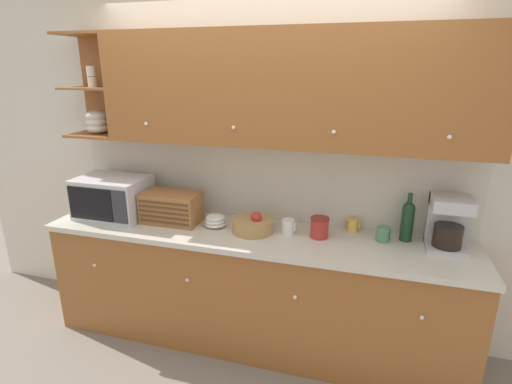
{
  "coord_description": "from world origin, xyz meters",
  "views": [
    {
      "loc": [
        0.78,
        -2.84,
        2.05
      ],
      "look_at": [
        0.0,
        -0.21,
        1.18
      ],
      "focal_mm": 28.0,
      "sensor_mm": 36.0,
      "label": 1
    }
  ],
  "objects_px": {
    "coffee_maker": "(448,223)",
    "mug": "(383,234)",
    "wine_bottle": "(408,219)",
    "microwave": "(113,197)",
    "mug_blue_second": "(289,226)",
    "bowl_stack_on_counter": "(215,221)",
    "mug_patterned_third": "(353,225)",
    "bread_box": "(171,208)",
    "fruit_basket": "(253,225)",
    "storage_canister": "(319,227)"
  },
  "relations": [
    {
      "from": "mug_patterned_third",
      "to": "mug",
      "type": "height_order",
      "value": "mug"
    },
    {
      "from": "bowl_stack_on_counter",
      "to": "wine_bottle",
      "type": "relative_size",
      "value": 0.48
    },
    {
      "from": "bowl_stack_on_counter",
      "to": "mug",
      "type": "height_order",
      "value": "mug"
    },
    {
      "from": "fruit_basket",
      "to": "mug_patterned_third",
      "type": "xyz_separation_m",
      "value": [
        0.69,
        0.22,
        -0.01
      ]
    },
    {
      "from": "mug_blue_second",
      "to": "wine_bottle",
      "type": "xyz_separation_m",
      "value": [
        0.79,
        0.12,
        0.1
      ]
    },
    {
      "from": "bread_box",
      "to": "microwave",
      "type": "bearing_deg",
      "value": -178.71
    },
    {
      "from": "bowl_stack_on_counter",
      "to": "storage_canister",
      "type": "distance_m",
      "value": 0.77
    },
    {
      "from": "mug_patterned_third",
      "to": "wine_bottle",
      "type": "bearing_deg",
      "value": -9.03
    },
    {
      "from": "bread_box",
      "to": "storage_canister",
      "type": "relative_size",
      "value": 3.03
    },
    {
      "from": "microwave",
      "to": "storage_canister",
      "type": "relative_size",
      "value": 3.74
    },
    {
      "from": "storage_canister",
      "to": "coffee_maker",
      "type": "xyz_separation_m",
      "value": [
        0.82,
        0.06,
        0.1
      ]
    },
    {
      "from": "bowl_stack_on_counter",
      "to": "storage_canister",
      "type": "relative_size",
      "value": 1.12
    },
    {
      "from": "coffee_maker",
      "to": "mug",
      "type": "bearing_deg",
      "value": -178.7
    },
    {
      "from": "bowl_stack_on_counter",
      "to": "bread_box",
      "type": "bearing_deg",
      "value": -178.84
    },
    {
      "from": "microwave",
      "to": "mug",
      "type": "height_order",
      "value": "microwave"
    },
    {
      "from": "mug",
      "to": "coffee_maker",
      "type": "bearing_deg",
      "value": 1.3
    },
    {
      "from": "mug_blue_second",
      "to": "storage_canister",
      "type": "bearing_deg",
      "value": -0.62
    },
    {
      "from": "coffee_maker",
      "to": "wine_bottle",
      "type": "bearing_deg",
      "value": 167.41
    },
    {
      "from": "fruit_basket",
      "to": "mug_patterned_third",
      "type": "relative_size",
      "value": 3.14
    },
    {
      "from": "mug",
      "to": "mug_patterned_third",
      "type": "bearing_deg",
      "value": 150.25
    },
    {
      "from": "microwave",
      "to": "bread_box",
      "type": "bearing_deg",
      "value": 1.29
    },
    {
      "from": "wine_bottle",
      "to": "bowl_stack_on_counter",
      "type": "bearing_deg",
      "value": -173.8
    },
    {
      "from": "bread_box",
      "to": "mug",
      "type": "bearing_deg",
      "value": 3.33
    },
    {
      "from": "storage_canister",
      "to": "mug_blue_second",
      "type": "bearing_deg",
      "value": 179.38
    },
    {
      "from": "bread_box",
      "to": "mug_patterned_third",
      "type": "relative_size",
      "value": 4.66
    },
    {
      "from": "mug",
      "to": "mug_blue_second",
      "type": "bearing_deg",
      "value": -175.3
    },
    {
      "from": "storage_canister",
      "to": "mug_patterned_third",
      "type": "distance_m",
      "value": 0.28
    },
    {
      "from": "microwave",
      "to": "mug_patterned_third",
      "type": "distance_m",
      "value": 1.86
    },
    {
      "from": "bowl_stack_on_counter",
      "to": "coffee_maker",
      "type": "height_order",
      "value": "coffee_maker"
    },
    {
      "from": "microwave",
      "to": "storage_canister",
      "type": "distance_m",
      "value": 1.63
    },
    {
      "from": "bread_box",
      "to": "mug_blue_second",
      "type": "height_order",
      "value": "bread_box"
    },
    {
      "from": "bread_box",
      "to": "mug_patterned_third",
      "type": "height_order",
      "value": "bread_box"
    },
    {
      "from": "coffee_maker",
      "to": "mug_blue_second",
      "type": "bearing_deg",
      "value": -176.58
    },
    {
      "from": "microwave",
      "to": "mug_patterned_third",
      "type": "xyz_separation_m",
      "value": [
        1.84,
        0.22,
        -0.11
      ]
    },
    {
      "from": "fruit_basket",
      "to": "storage_canister",
      "type": "distance_m",
      "value": 0.48
    },
    {
      "from": "microwave",
      "to": "mug_blue_second",
      "type": "distance_m",
      "value": 1.41
    },
    {
      "from": "bread_box",
      "to": "bowl_stack_on_counter",
      "type": "bearing_deg",
      "value": 1.16
    },
    {
      "from": "bread_box",
      "to": "fruit_basket",
      "type": "distance_m",
      "value": 0.65
    },
    {
      "from": "storage_canister",
      "to": "mug",
      "type": "bearing_deg",
      "value": 7.4
    },
    {
      "from": "bowl_stack_on_counter",
      "to": "fruit_basket",
      "type": "distance_m",
      "value": 0.29
    },
    {
      "from": "microwave",
      "to": "coffee_maker",
      "type": "bearing_deg",
      "value": 2.58
    },
    {
      "from": "fruit_basket",
      "to": "mug",
      "type": "height_order",
      "value": "fruit_basket"
    },
    {
      "from": "coffee_maker",
      "to": "storage_canister",
      "type": "bearing_deg",
      "value": -175.5
    },
    {
      "from": "mug_patterned_third",
      "to": "mug",
      "type": "distance_m",
      "value": 0.24
    },
    {
      "from": "mug",
      "to": "coffee_maker",
      "type": "relative_size",
      "value": 0.29
    },
    {
      "from": "mug_patterned_third",
      "to": "coffee_maker",
      "type": "xyz_separation_m",
      "value": [
        0.6,
        -0.11,
        0.13
      ]
    },
    {
      "from": "microwave",
      "to": "fruit_basket",
      "type": "height_order",
      "value": "microwave"
    },
    {
      "from": "mug_patterned_third",
      "to": "mug",
      "type": "relative_size",
      "value": 0.91
    },
    {
      "from": "mug_patterned_third",
      "to": "storage_canister",
      "type": "bearing_deg",
      "value": -141.29
    },
    {
      "from": "storage_canister",
      "to": "coffee_maker",
      "type": "relative_size",
      "value": 0.41
    }
  ]
}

